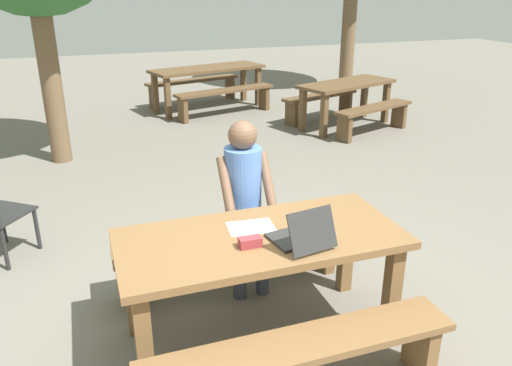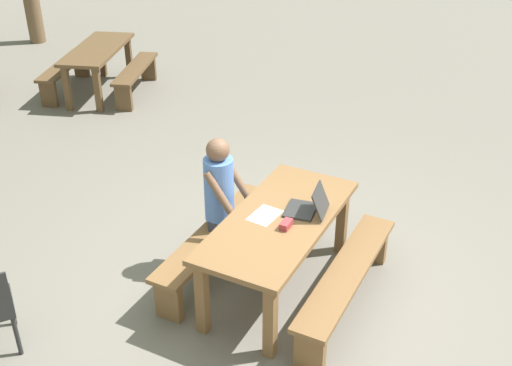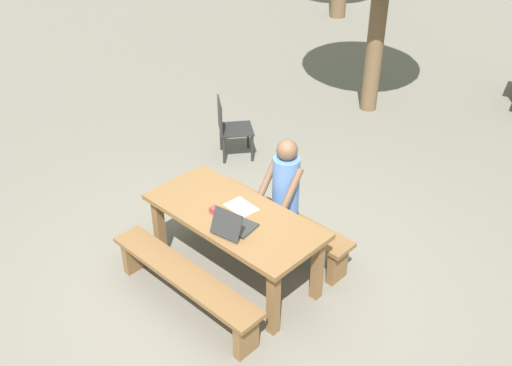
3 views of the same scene
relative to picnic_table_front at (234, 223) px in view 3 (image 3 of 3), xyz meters
The scene contains 9 objects.
ground_plane 0.64m from the picnic_table_front, ahead, with size 30.00×30.00×0.00m, color slate.
picnic_table_front is the anchor object (origin of this frame).
bench_near 0.72m from the picnic_table_front, 90.00° to the right, with size 1.78×0.30×0.43m.
bench_far 0.72m from the picnic_table_front, 90.00° to the left, with size 1.78×0.30×0.43m.
laptop 0.32m from the picnic_table_front, 44.37° to the right, with size 0.35×0.40×0.26m.
small_pouch 0.22m from the picnic_table_front, 133.62° to the right, with size 0.13×0.07×0.06m.
paper_sheet 0.17m from the picnic_table_front, 100.25° to the left, with size 0.31×0.24×0.00m.
person_seated 0.63m from the picnic_table_front, 81.41° to the left, with size 0.38×0.39×1.32m.
plastic_chair 2.45m from the picnic_table_front, 136.78° to the left, with size 0.62×0.62×0.82m.
Camera 3 is at (3.19, -3.04, 3.88)m, focal length 40.08 mm.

